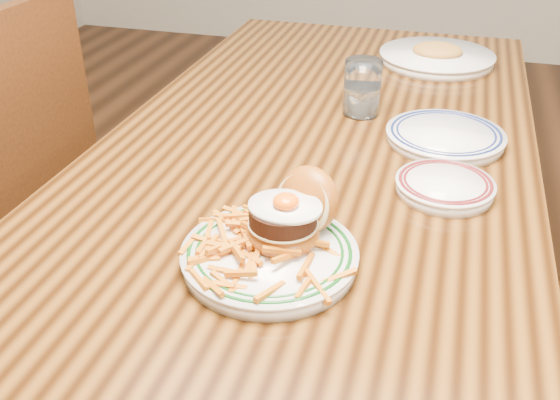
# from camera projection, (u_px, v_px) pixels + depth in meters

# --- Properties ---
(floor) EXTENTS (6.00, 6.00, 0.00)m
(floor) POSITION_uv_depth(u_px,v_px,m) (313.00, 385.00, 1.68)
(floor) COLOR black
(floor) RESTS_ON ground
(table) EXTENTS (0.85, 1.60, 0.75)m
(table) POSITION_uv_depth(u_px,v_px,m) (321.00, 169.00, 1.34)
(table) COLOR black
(table) RESTS_ON floor
(main_plate) EXTENTS (0.26, 0.27, 0.12)m
(main_plate) POSITION_uv_depth(u_px,v_px,m) (276.00, 240.00, 0.90)
(main_plate) COLOR white
(main_plate) RESTS_ON table
(side_plate) EXTENTS (0.17, 0.17, 0.03)m
(side_plate) POSITION_uv_depth(u_px,v_px,m) (445.00, 185.00, 1.07)
(side_plate) COLOR white
(side_plate) RESTS_ON table
(rear_plate) EXTENTS (0.24, 0.24, 0.03)m
(rear_plate) POSITION_uv_depth(u_px,v_px,m) (445.00, 136.00, 1.24)
(rear_plate) COLOR white
(rear_plate) RESTS_ON table
(water_glass) EXTENTS (0.08, 0.08, 0.12)m
(water_glass) POSITION_uv_depth(u_px,v_px,m) (362.00, 91.00, 1.35)
(water_glass) COLOR white
(water_glass) RESTS_ON table
(far_plate) EXTENTS (0.30, 0.30, 0.05)m
(far_plate) POSITION_uv_depth(u_px,v_px,m) (437.00, 57.00, 1.66)
(far_plate) COLOR white
(far_plate) RESTS_ON table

